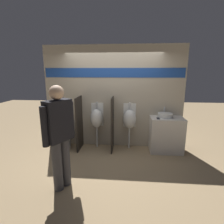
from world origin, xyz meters
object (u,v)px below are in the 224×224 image
Objects in this scene: urinal_near_counter at (97,118)px; urinal_far at (129,119)px; sink_basin at (165,115)px; toilet at (64,138)px; person_in_vest at (59,134)px; cell_phone at (158,118)px.

urinal_near_counter is 0.87m from urinal_far.
sink_basin reaches higher than toilet.
toilet is (-1.75, -0.16, -0.52)m from urinal_far.
urinal_far is 0.68× the size of person_in_vest.
sink_basin is 0.20× the size of person_in_vest.
person_in_vest reaches higher than toilet.
urinal_far reaches higher than cell_phone.
person_in_vest is (-1.20, -1.76, 0.20)m from urinal_far.
urinal_near_counter is (-1.57, 0.23, -0.10)m from cell_phone.
cell_phone is 0.11× the size of urinal_far.
sink_basin is at bearing -2.21° from urinal_near_counter.
urinal_near_counter is at bearing 180.00° from urinal_far.
person_in_vest reaches higher than cell_phone.
cell_phone is at bearing -8.19° from urinal_near_counter.
sink_basin is at bearing 1.98° from toilet.
cell_phone is 2.52m from toilet.
sink_basin is 2.70m from person_in_vest.
person_in_vest reaches higher than urinal_near_counter.
urinal_far is (0.87, 0.00, 0.00)m from urinal_near_counter.
sink_basin is at bearing -4.35° from urinal_far.
urinal_near_counter is 1.49× the size of toilet.
urinal_far is at bearing 175.65° from sink_basin.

